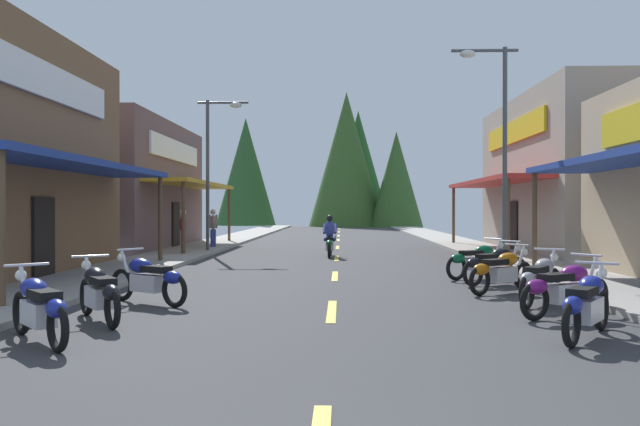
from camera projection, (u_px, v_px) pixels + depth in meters
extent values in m
cube|color=#38383A|center=(337.00, 255.00, 25.14)|extent=(9.65, 75.20, 0.10)
cube|color=#9E9991|center=(186.00, 252.00, 25.35)|extent=(2.50, 75.20, 0.12)
cube|color=#9E9991|center=(490.00, 253.00, 24.94)|extent=(2.50, 75.20, 0.12)
cube|color=#E0C64C|center=(332.00, 311.00, 11.08)|extent=(0.16, 2.40, 0.01)
cube|color=#E0C64C|center=(335.00, 276.00, 16.79)|extent=(0.16, 2.40, 0.01)
cube|color=#E0C64C|center=(337.00, 258.00, 22.77)|extent=(0.16, 2.40, 0.01)
cube|color=#E0C64C|center=(338.00, 247.00, 29.19)|extent=(0.16, 2.40, 0.01)
cube|color=#E0C64C|center=(338.00, 240.00, 35.97)|extent=(0.16, 2.40, 0.01)
cube|color=#E0C64C|center=(339.00, 236.00, 41.64)|extent=(0.16, 2.40, 0.01)
cube|color=#E0C64C|center=(339.00, 232.00, 48.29)|extent=(0.16, 2.40, 0.01)
cube|color=#E0C64C|center=(339.00, 229.00, 55.19)|extent=(0.16, 2.40, 0.01)
cube|color=navy|center=(77.00, 165.00, 15.73)|extent=(1.80, 10.00, 0.16)
cylinder|color=brown|center=(1.00, 232.00, 10.92)|extent=(0.14, 0.14, 2.82)
cylinder|color=brown|center=(160.00, 221.00, 20.51)|extent=(0.14, 0.14, 2.82)
cube|color=white|center=(44.00, 79.00, 15.74)|extent=(0.10, 7.77, 0.90)
cube|color=black|center=(44.00, 239.00, 15.77)|extent=(0.08, 1.10, 2.10)
cube|color=brown|center=(109.00, 186.00, 28.47)|extent=(6.02, 11.10, 5.65)
cube|color=gold|center=(195.00, 184.00, 28.34)|extent=(1.80, 9.99, 0.16)
cylinder|color=brown|center=(184.00, 219.00, 23.53)|extent=(0.14, 0.14, 2.82)
cylinder|color=brown|center=(229.00, 216.00, 33.12)|extent=(0.14, 0.14, 2.82)
cube|color=white|center=(176.00, 151.00, 28.36)|extent=(0.10, 7.77, 0.90)
cube|color=black|center=(176.00, 225.00, 28.38)|extent=(0.08, 1.10, 2.10)
cylinder|color=brown|center=(535.00, 222.00, 18.09)|extent=(0.14, 0.14, 2.82)
cube|color=gray|center=(624.00, 175.00, 25.86)|extent=(8.90, 11.73, 6.36)
cube|color=#B72D28|center=(493.00, 182.00, 26.04)|extent=(1.80, 10.56, 0.16)
cylinder|color=brown|center=(508.00, 220.00, 20.99)|extent=(0.14, 0.14, 2.82)
cylinder|color=brown|center=(454.00, 217.00, 31.15)|extent=(0.14, 0.14, 2.82)
cube|color=yellow|center=(513.00, 132.00, 25.99)|extent=(0.10, 8.21, 0.90)
cube|color=black|center=(513.00, 227.00, 26.02)|extent=(0.08, 1.10, 2.10)
cylinder|color=#474C51|center=(208.00, 177.00, 25.41)|extent=(0.14, 0.14, 6.18)
cylinder|color=#474C51|center=(223.00, 103.00, 25.37)|extent=(2.05, 0.10, 0.10)
ellipsoid|color=silver|center=(236.00, 105.00, 25.35)|extent=(0.50, 0.30, 0.24)
cylinder|color=#474C51|center=(505.00, 157.00, 19.46)|extent=(0.14, 0.14, 6.79)
cylinder|color=#474C51|center=(485.00, 51.00, 19.46)|extent=(2.05, 0.10, 0.10)
ellipsoid|color=silver|center=(468.00, 54.00, 19.48)|extent=(0.50, 0.30, 0.24)
torus|color=black|center=(601.00, 309.00, 9.34)|extent=(0.45, 0.58, 0.64)
torus|color=black|center=(571.00, 323.00, 8.15)|extent=(0.45, 0.58, 0.64)
cube|color=silver|center=(587.00, 310.00, 8.75)|extent=(0.63, 0.73, 0.32)
ellipsoid|color=navy|center=(591.00, 286.00, 8.91)|extent=(0.59, 0.64, 0.28)
cube|color=black|center=(582.00, 292.00, 8.55)|extent=(0.58, 0.65, 0.12)
ellipsoid|color=navy|center=(573.00, 305.00, 8.19)|extent=(0.45, 0.50, 0.24)
cylinder|color=silver|center=(599.00, 288.00, 9.24)|extent=(0.26, 0.34, 0.71)
cylinder|color=silver|center=(597.00, 263.00, 9.14)|extent=(0.51, 0.38, 0.04)
sphere|color=white|center=(602.00, 273.00, 9.36)|extent=(0.16, 0.16, 0.16)
torus|color=black|center=(595.00, 295.00, 10.85)|extent=(0.60, 0.42, 0.64)
torus|color=black|center=(535.00, 301.00, 10.11)|extent=(0.60, 0.42, 0.64)
cube|color=silver|center=(566.00, 293.00, 10.48)|extent=(0.74, 0.61, 0.32)
ellipsoid|color=#721972|center=(574.00, 273.00, 10.58)|extent=(0.64, 0.57, 0.28)
cube|color=black|center=(556.00, 277.00, 10.36)|extent=(0.66, 0.55, 0.12)
ellipsoid|color=#721972|center=(537.00, 287.00, 10.13)|extent=(0.50, 0.44, 0.24)
cylinder|color=silver|center=(591.00, 276.00, 10.79)|extent=(0.35, 0.25, 0.71)
cylinder|color=silver|center=(586.00, 255.00, 10.73)|extent=(0.35, 0.53, 0.04)
sphere|color=white|center=(597.00, 264.00, 10.87)|extent=(0.16, 0.16, 0.16)
torus|color=black|center=(554.00, 284.00, 12.43)|extent=(0.46, 0.58, 0.64)
torus|color=black|center=(527.00, 292.00, 11.25)|extent=(0.46, 0.58, 0.64)
cube|color=silver|center=(541.00, 283.00, 11.84)|extent=(0.64, 0.73, 0.32)
ellipsoid|color=#99999E|center=(544.00, 266.00, 11.99)|extent=(0.59, 0.64, 0.28)
cube|color=black|center=(536.00, 270.00, 11.64)|extent=(0.58, 0.65, 0.12)
ellipsoid|color=#99999E|center=(528.00, 279.00, 11.28)|extent=(0.45, 0.50, 0.24)
cylinder|color=silver|center=(552.00, 268.00, 12.33)|extent=(0.27, 0.34, 0.71)
cylinder|color=silver|center=(550.00, 249.00, 12.23)|extent=(0.51, 0.38, 0.04)
sphere|color=white|center=(554.00, 257.00, 12.45)|extent=(0.16, 0.16, 0.16)
torus|color=black|center=(523.00, 276.00, 13.90)|extent=(0.56, 0.48, 0.64)
torus|color=black|center=(480.00, 281.00, 12.99)|extent=(0.56, 0.48, 0.64)
cube|color=silver|center=(502.00, 274.00, 13.45)|extent=(0.72, 0.66, 0.32)
ellipsoid|color=#BF660C|center=(508.00, 259.00, 13.56)|extent=(0.64, 0.60, 0.28)
cube|color=black|center=(495.00, 262.00, 13.29)|extent=(0.64, 0.60, 0.12)
ellipsoid|color=#BF660C|center=(481.00, 269.00, 13.02)|extent=(0.49, 0.46, 0.24)
cylinder|color=silver|center=(520.00, 261.00, 13.82)|extent=(0.33, 0.28, 0.71)
cylinder|color=silver|center=(517.00, 245.00, 13.74)|extent=(0.41, 0.49, 0.04)
sphere|color=white|center=(524.00, 252.00, 13.91)|extent=(0.16, 0.16, 0.16)
torus|color=black|center=(517.00, 270.00, 15.34)|extent=(0.59, 0.44, 0.64)
torus|color=black|center=(473.00, 273.00, 14.54)|extent=(0.59, 0.44, 0.64)
cube|color=silver|center=(496.00, 268.00, 14.94)|extent=(0.74, 0.62, 0.32)
ellipsoid|color=black|center=(502.00, 254.00, 15.04)|extent=(0.64, 0.58, 0.28)
cube|color=black|center=(488.00, 256.00, 14.80)|extent=(0.65, 0.57, 0.12)
ellipsoid|color=black|center=(475.00, 263.00, 14.57)|extent=(0.50, 0.45, 0.24)
cylinder|color=silver|center=(514.00, 256.00, 15.27)|extent=(0.34, 0.26, 0.71)
cylinder|color=silver|center=(510.00, 241.00, 15.20)|extent=(0.37, 0.52, 0.04)
sphere|color=white|center=(518.00, 248.00, 15.35)|extent=(0.16, 0.16, 0.16)
torus|color=black|center=(500.00, 265.00, 16.54)|extent=(0.60, 0.42, 0.64)
torus|color=black|center=(456.00, 268.00, 15.79)|extent=(0.60, 0.42, 0.64)
cube|color=silver|center=(478.00, 263.00, 16.16)|extent=(0.74, 0.61, 0.32)
ellipsoid|color=#0C5933|center=(484.00, 251.00, 16.26)|extent=(0.64, 0.57, 0.28)
cube|color=black|center=(471.00, 253.00, 16.04)|extent=(0.66, 0.55, 0.12)
ellipsoid|color=#0C5933|center=(458.00, 259.00, 15.82)|extent=(0.50, 0.44, 0.24)
cylinder|color=silver|center=(496.00, 253.00, 16.47)|extent=(0.35, 0.25, 0.71)
cylinder|color=silver|center=(493.00, 239.00, 16.41)|extent=(0.35, 0.53, 0.04)
sphere|color=white|center=(501.00, 245.00, 16.55)|extent=(0.16, 0.16, 0.16)
torus|color=black|center=(22.00, 312.00, 9.02)|extent=(0.51, 0.54, 0.64)
torus|color=black|center=(58.00, 327.00, 7.89)|extent=(0.51, 0.54, 0.64)
cube|color=silver|center=(38.00, 313.00, 8.46)|extent=(0.68, 0.70, 0.32)
ellipsoid|color=navy|center=(34.00, 288.00, 8.61)|extent=(0.62, 0.63, 0.28)
cube|color=black|center=(44.00, 295.00, 8.27)|extent=(0.61, 0.63, 0.12)
ellipsoid|color=navy|center=(56.00, 309.00, 7.93)|extent=(0.48, 0.49, 0.24)
cylinder|color=silver|center=(24.00, 290.00, 8.92)|extent=(0.30, 0.31, 0.71)
cylinder|color=silver|center=(27.00, 265.00, 8.83)|extent=(0.47, 0.44, 0.04)
sphere|color=white|center=(21.00, 275.00, 9.04)|extent=(0.16, 0.16, 0.16)
torus|color=black|center=(87.00, 297.00, 10.65)|extent=(0.46, 0.58, 0.64)
torus|color=black|center=(112.00, 308.00, 9.41)|extent=(0.46, 0.58, 0.64)
cube|color=silver|center=(99.00, 297.00, 10.03)|extent=(0.64, 0.73, 0.32)
ellipsoid|color=black|center=(95.00, 276.00, 10.19)|extent=(0.59, 0.64, 0.28)
cube|color=black|center=(103.00, 281.00, 9.82)|extent=(0.58, 0.65, 0.12)
ellipsoid|color=black|center=(111.00, 292.00, 9.45)|extent=(0.45, 0.50, 0.24)
cylinder|color=silver|center=(89.00, 278.00, 10.54)|extent=(0.27, 0.34, 0.71)
cylinder|color=silver|center=(90.00, 256.00, 10.44)|extent=(0.51, 0.39, 0.04)
sphere|color=white|center=(86.00, 265.00, 10.67)|extent=(0.16, 0.16, 0.16)
torus|color=black|center=(122.00, 284.00, 12.33)|extent=(0.59, 0.44, 0.64)
torus|color=black|center=(174.00, 290.00, 11.47)|extent=(0.59, 0.44, 0.64)
cube|color=silver|center=(147.00, 283.00, 11.90)|extent=(0.74, 0.62, 0.32)
ellipsoid|color=navy|center=(140.00, 266.00, 12.01)|extent=(0.64, 0.58, 0.28)
cube|color=black|center=(156.00, 269.00, 11.75)|extent=(0.66, 0.56, 0.12)
ellipsoid|color=navy|center=(173.00, 277.00, 11.49)|extent=(0.50, 0.44, 0.24)
cylinder|color=silver|center=(126.00, 268.00, 12.26)|extent=(0.34, 0.25, 0.71)
cylinder|color=silver|center=(130.00, 249.00, 12.18)|extent=(0.36, 0.52, 0.04)
sphere|color=white|center=(121.00, 257.00, 12.35)|extent=(0.16, 0.16, 0.16)
torus|color=black|center=(330.00, 247.00, 24.30)|extent=(0.11, 0.64, 0.64)
torus|color=black|center=(329.00, 250.00, 22.80)|extent=(0.11, 0.64, 0.64)
cube|color=silver|center=(330.00, 246.00, 23.55)|extent=(0.29, 0.70, 0.32)
ellipsoid|color=#0C5933|center=(330.00, 237.00, 23.75)|extent=(0.33, 0.56, 0.28)
cube|color=black|center=(330.00, 239.00, 23.30)|extent=(0.29, 0.60, 0.12)
ellipsoid|color=#0C5933|center=(329.00, 243.00, 22.85)|extent=(0.25, 0.44, 0.24)
cylinder|color=silver|center=(330.00, 239.00, 24.17)|extent=(0.07, 0.37, 0.71)
cylinder|color=silver|center=(330.00, 229.00, 24.04)|extent=(0.60, 0.05, 0.04)
sphere|color=white|center=(331.00, 233.00, 24.32)|extent=(0.16, 0.16, 0.16)
ellipsoid|color=#333F8C|center=(330.00, 229.00, 23.39)|extent=(0.39, 0.39, 0.64)
sphere|color=black|center=(330.00, 218.00, 23.44)|extent=(0.24, 0.24, 0.24)
cylinder|color=#333F8C|center=(326.00, 238.00, 23.57)|extent=(0.15, 0.42, 0.24)
cylinder|color=#333F8C|center=(324.00, 229.00, 23.70)|extent=(0.11, 0.51, 0.40)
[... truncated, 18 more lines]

